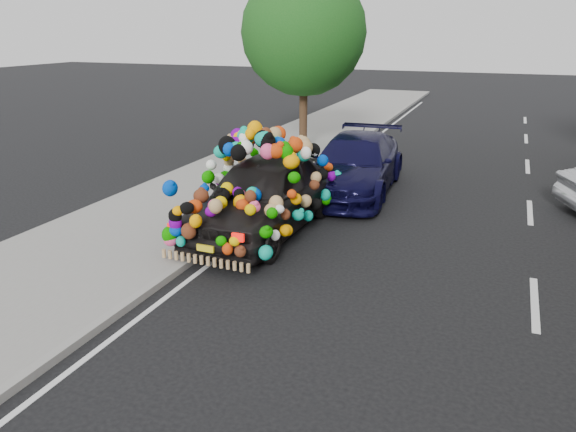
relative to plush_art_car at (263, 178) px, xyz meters
The scene contains 7 objects.
ground 2.64m from the plush_art_car, 40.29° to the right, with size 100.00×100.00×0.00m, color black.
sidewalk 3.13m from the plush_art_car, 148.60° to the right, with size 4.00×60.00×0.12m, color gray.
kerb 1.96m from the plush_art_car, 109.82° to the right, with size 0.15×60.00×0.13m, color gray.
lane_markings 5.73m from the plush_art_car, 15.78° to the right, with size 6.00×50.00×0.01m, color silver, non-canonical shape.
tree_near_sidewalk 8.70m from the plush_art_car, 104.08° to the left, with size 4.20×4.20×6.13m.
plush_art_car is the anchor object (origin of this frame).
navy_sedan 3.84m from the plush_art_car, 74.48° to the left, with size 2.08×5.13×1.49m, color black.
Camera 1 is at (2.87, -8.92, 4.19)m, focal length 35.00 mm.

